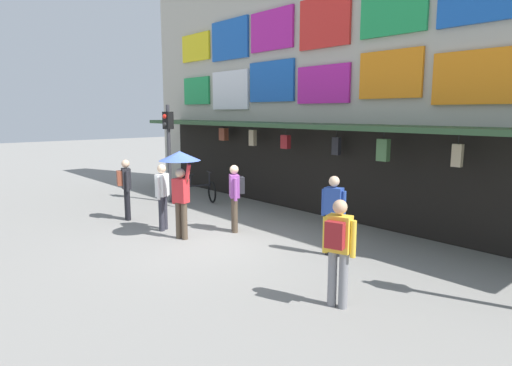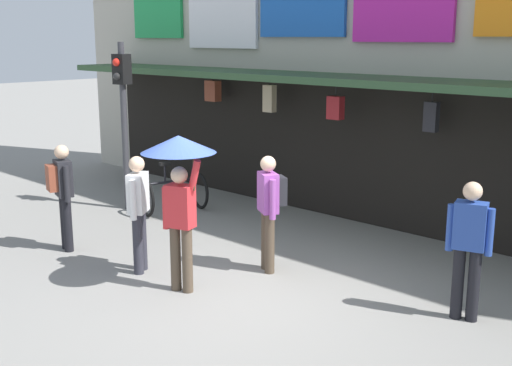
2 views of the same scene
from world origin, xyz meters
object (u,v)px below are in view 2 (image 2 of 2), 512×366
Objects in this scene: pedestrian_in_purple at (62,189)px; pedestrian_in_black at (138,208)px; pedestrian_in_white at (270,204)px; pedestrian_with_umbrella at (179,169)px; traffic_light_near at (123,99)px; bicycle_parked at (174,192)px; pedestrian_in_blue at (469,243)px.

pedestrian_in_purple is 1.66m from pedestrian_in_black.
pedestrian_with_umbrella reaches higher than pedestrian_in_white.
pedestrian_in_black is at bearing 176.27° from pedestrian_with_umbrella.
traffic_light_near is 2.80m from pedestrian_in_purple.
pedestrian_with_umbrella is at bearing -38.21° from bicycle_parked.
pedestrian_in_purple is (0.49, -2.61, 0.59)m from bicycle_parked.
traffic_light_near is 1.90× the size of pedestrian_in_black.
pedestrian_in_white and pedestrian_in_blue have the same top height.
pedestrian_in_black is at bearing 7.82° from pedestrian_in_purple.
pedestrian_in_white and pedestrian_in_black have the same top height.
pedestrian_in_purple is (1.36, -2.16, -1.16)m from traffic_light_near.
bicycle_parked is 0.63× the size of pedestrian_with_umbrella.
pedestrian_in_purple is at bearing -152.89° from pedestrian_in_white.
pedestrian_in_blue is (3.12, 1.72, -0.69)m from pedestrian_with_umbrella.
traffic_light_near is 7.22m from pedestrian_in_blue.
traffic_light_near reaches higher than pedestrian_with_umbrella.
pedestrian_in_purple is 0.81× the size of pedestrian_with_umbrella.
traffic_light_near reaches higher than pedestrian_in_purple.
pedestrian_in_blue reaches higher than bicycle_parked.
pedestrian_in_purple is 1.00× the size of pedestrian_in_blue.
pedestrian_in_white is 2.81m from pedestrian_in_blue.
pedestrian_in_blue is (6.24, -0.73, 0.55)m from bicycle_parked.
traffic_light_near is at bearing 153.40° from pedestrian_with_umbrella.
bicycle_parked is 0.78× the size of pedestrian_in_blue.
pedestrian_in_purple is 6.05m from pedestrian_in_blue.
traffic_light_near is at bearing 177.80° from pedestrian_in_blue.
bicycle_parked is at bearing 131.73° from pedestrian_in_black.
traffic_light_near is at bearing 122.29° from pedestrian_in_purple.
traffic_light_near is 2.44× the size of bicycle_parked.
pedestrian_in_purple is at bearing -57.71° from traffic_light_near.
bicycle_parked is 0.78× the size of pedestrian_in_black.
pedestrian_in_blue is (4.11, 1.66, 0.00)m from pedestrian_in_black.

